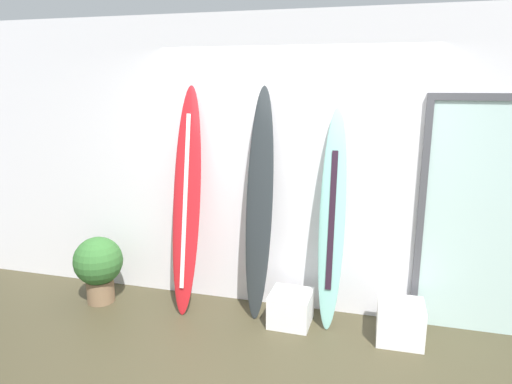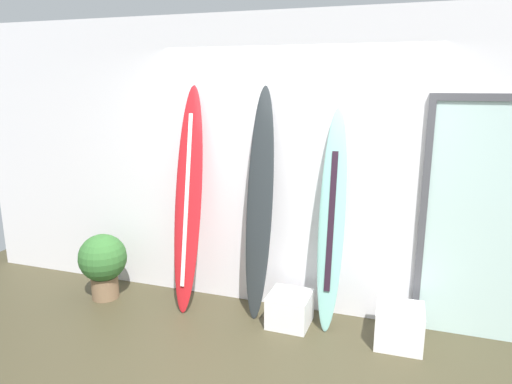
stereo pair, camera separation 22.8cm
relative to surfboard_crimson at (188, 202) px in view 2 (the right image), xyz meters
name	(u,v)px [view 2 (the right image)]	position (x,y,z in m)	size (l,w,h in m)	color
ground	(249,379)	(0.94, -0.92, -1.09)	(8.00, 8.00, 0.04)	#3D3824
wall_back	(294,167)	(0.94, 0.38, 0.33)	(7.20, 0.20, 2.80)	silver
surfboard_crimson	(188,202)	(0.00, 0.00, 0.00)	(0.27, 0.47, 2.16)	red
surfboard_charcoal	(259,207)	(0.70, 0.06, -0.01)	(0.27, 0.36, 2.16)	#252A2C
surfboard_seafoam	(332,223)	(1.37, 0.06, -0.10)	(0.24, 0.39, 1.97)	#7FBDB2
display_block_left	(290,309)	(1.03, -0.06, -0.92)	(0.38, 0.38, 0.30)	white
display_block_center	(399,326)	(2.00, -0.09, -0.90)	(0.40, 0.40, 0.33)	white
glass_door	(493,219)	(2.67, 0.26, 0.01)	(1.15, 0.06, 2.10)	silver
potted_plant	(103,261)	(-0.92, -0.14, -0.67)	(0.48, 0.48, 0.68)	brown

